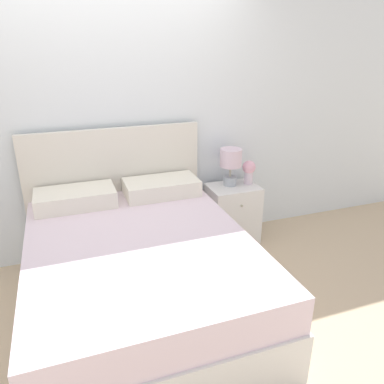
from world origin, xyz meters
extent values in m
plane|color=#CCB28E|center=(0.00, 0.00, 0.00)|extent=(12.00, 12.00, 0.00)
cube|color=white|center=(0.00, 0.07, 1.30)|extent=(8.00, 0.06, 2.60)
cube|color=white|center=(0.00, -0.99, 0.19)|extent=(1.55, 1.98, 0.38)
cube|color=white|center=(0.00, -0.99, 0.51)|extent=(1.52, 1.94, 0.25)
cube|color=silver|center=(0.00, -0.03, 0.61)|extent=(1.58, 0.05, 1.22)
cube|color=white|center=(-0.37, -0.25, 0.70)|extent=(0.65, 0.36, 0.14)
cube|color=white|center=(0.37, -0.25, 0.70)|extent=(0.65, 0.36, 0.14)
cube|color=white|center=(1.12, -0.20, 0.30)|extent=(0.49, 0.36, 0.59)
sphere|color=#B2AD93|center=(1.12, -0.39, 0.46)|extent=(0.02, 0.02, 0.02)
cylinder|color=#A8B2BC|center=(1.10, -0.15, 0.64)|extent=(0.13, 0.13, 0.09)
cylinder|color=#B7B29E|center=(1.10, -0.15, 0.74)|extent=(0.02, 0.02, 0.11)
cylinder|color=silver|center=(1.10, -0.15, 0.88)|extent=(0.21, 0.21, 0.17)
cylinder|color=silver|center=(1.29, -0.18, 0.66)|extent=(0.09, 0.09, 0.12)
sphere|color=#EFB2C6|center=(1.29, -0.18, 0.77)|extent=(0.13, 0.13, 0.13)
sphere|color=#609356|center=(1.33, -0.18, 0.73)|extent=(0.06, 0.06, 0.06)
camera|label=1|loc=(-0.43, -3.30, 1.92)|focal=35.00mm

